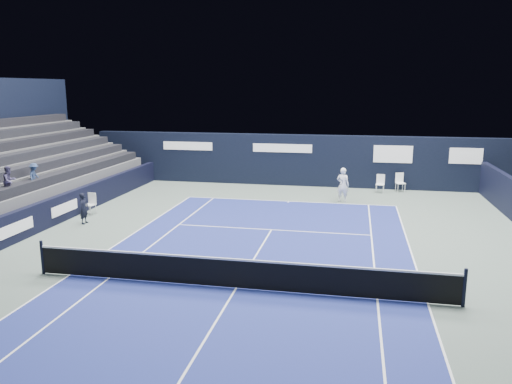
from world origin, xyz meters
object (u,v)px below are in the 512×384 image
Objects in this scene: folding_chair_back_a at (400,181)px; line_judge_chair at (91,202)px; folding_chair_back_b at (380,182)px; tennis_net at (236,273)px; tennis_player at (343,185)px.

line_judge_chair is (-14.78, -8.36, -0.03)m from folding_chair_back_a.
folding_chair_back_b is at bearing -169.85° from folding_chair_back_a.
tennis_net is at bearing -29.57° from line_judge_chair.
folding_chair_back_b is 0.08× the size of tennis_net.
tennis_player is (2.77, 12.39, 0.40)m from tennis_net.
folding_chair_back_a is 1.06× the size of line_judge_chair.
folding_chair_back_a is 1.03× the size of folding_chair_back_b.
tennis_player reaches higher than tennis_net.
folding_chair_back_a reaches higher than line_judge_chair.
line_judge_chair is 0.08× the size of tennis_net.
line_judge_chair is at bearing -156.71° from tennis_player.
line_judge_chair is 0.56× the size of tennis_player.
folding_chair_back_b is 15.73m from line_judge_chair.
folding_chair_back_a is 1.25m from folding_chair_back_b.
tennis_net reaches higher than folding_chair_back_b.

